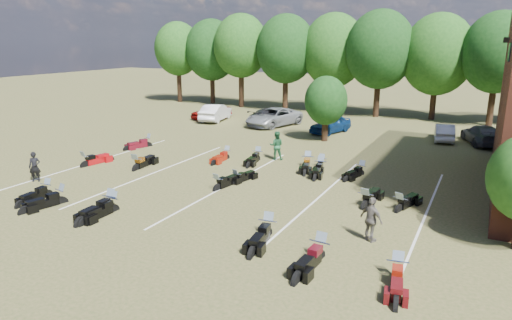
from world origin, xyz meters
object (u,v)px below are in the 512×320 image
Objects in this scene: car_0 at (211,112)px; car_4 at (331,124)px; motorcycle_7 at (86,167)px; motorcycle_14 at (148,146)px; motorcycle_0 at (48,196)px; person_green at (276,146)px; person_black at (35,167)px; person_grey at (371,220)px; motorcycle_3 at (110,211)px.

car_4 reaches higher than car_0.
motorcycle_7 is 1.04× the size of motorcycle_14.
motorcycle_0 is 5.42m from motorcycle_7.
person_green is at bearing 52.52° from motorcycle_0.
motorcycle_0 is at bearing -56.98° from car_0.
person_green reaches higher than motorcycle_7.
person_black is at bearing -99.85° from car_4.
person_green is (-0.33, -10.03, 0.21)m from car_4.
car_4 is 22.67m from person_black.
person_green reaches higher than car_4.
motorcycle_0 is (5.01, -22.89, -0.71)m from car_0.
person_black is 0.68× the size of motorcycle_7.
car_0 is at bearing -73.38° from motorcycle_7.
person_grey reaches higher than motorcycle_14.
motorcycle_3 is 1.04× the size of motorcycle_7.
person_black is 7.02m from motorcycle_3.
car_4 is at bearing 24.34° from person_black.
car_4 is at bearing 78.13° from motorcycle_3.
person_black is at bearing 97.99° from motorcycle_7.
motorcycle_3 reaches higher than motorcycle_7.
motorcycle_3 is (9.24, -22.94, -0.71)m from car_0.
person_grey is 0.79× the size of motorcycle_0.
car_0 is at bearing 96.25° from motorcycle_0.
person_grey reaches higher than motorcycle_7.
motorcycle_14 is (-10.17, -10.93, -0.72)m from car_4.
person_grey is at bearing 110.01° from person_green.
motorcycle_0 is (-7.45, -21.71, -0.72)m from car_4.
motorcycle_3 is at bearing -39.14° from motorcycle_14.
car_4 is 2.54× the size of person_black.
car_4 is at bearing 65.27° from motorcycle_14.
person_green is 0.80× the size of motorcycle_14.
person_grey is at bearing -37.02° from person_black.
person_green is 13.71m from motorcycle_0.
motorcycle_7 is (-6.77, 4.84, 0.00)m from motorcycle_3.
motorcycle_0 is (2.60, -1.39, -0.83)m from person_black.
person_grey is at bearing -51.14° from car_4.
motorcycle_0 is 4.23m from motorcycle_3.
motorcycle_7 is (2.47, -18.10, -0.71)m from car_0.
motorcycle_3 is (-2.90, -11.74, -0.93)m from person_green.
motorcycle_3 is at bearing -6.86° from motorcycle_0.
car_4 is 2.27× the size of person_green.
motorcycle_14 is (-9.84, -0.90, -0.93)m from person_green.
car_0 is 29.20m from person_grey.
motorcycle_7 is (0.05, 3.40, -0.83)m from person_black.
person_black is at bearing -62.92° from car_0.
person_grey reaches higher than motorcycle_0.
person_grey reaches higher than car_0.
person_black is 9.43m from motorcycle_14.
person_green reaches higher than car_0.
person_grey is (8.39, -9.55, -0.04)m from person_green.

